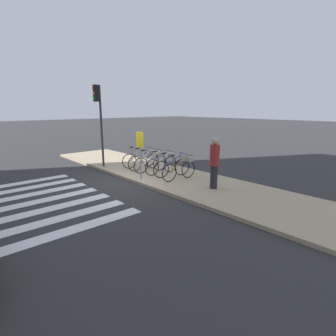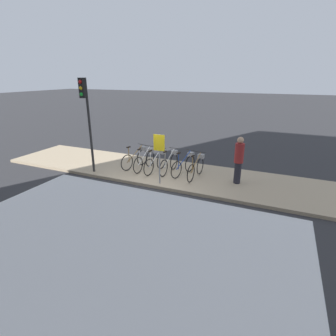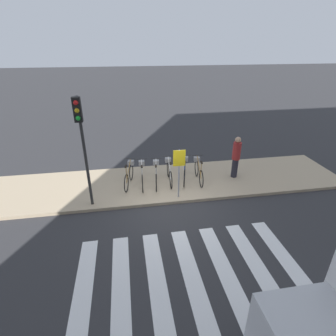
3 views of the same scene
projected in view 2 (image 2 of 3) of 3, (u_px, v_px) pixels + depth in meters
ground_plane at (147, 187)px, 10.03m from camera, size 120.00×120.00×0.00m
sidewalk at (165, 172)px, 11.39m from camera, size 15.26×3.20×0.12m
road_crosswalk at (17, 289)px, 5.25m from camera, size 5.85×8.00×0.01m
parked_bicycle_0 at (136, 157)px, 11.74m from camera, size 0.55×1.66×1.04m
parked_bicycle_1 at (145, 159)px, 11.46m from camera, size 0.46×1.70×1.04m
parked_bicycle_2 at (156, 161)px, 11.20m from camera, size 0.46×1.69×1.04m
parked_bicycle_3 at (170, 162)px, 11.12m from camera, size 0.46×1.70×1.04m
parked_bicycle_4 at (185, 164)px, 10.88m from camera, size 0.58×1.65×1.04m
parked_bicycle_5 at (197, 167)px, 10.55m from camera, size 0.46×1.70×1.04m
truck at (88, 318)px, 2.89m from camera, size 4.52×2.09×2.67m
pedestrian at (239, 159)px, 9.81m from camera, size 0.34×0.34×1.81m
traffic_light at (86, 107)px, 10.34m from camera, size 0.24×0.40×3.85m
sign_post at (159, 151)px, 9.66m from camera, size 0.44×0.07×1.91m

